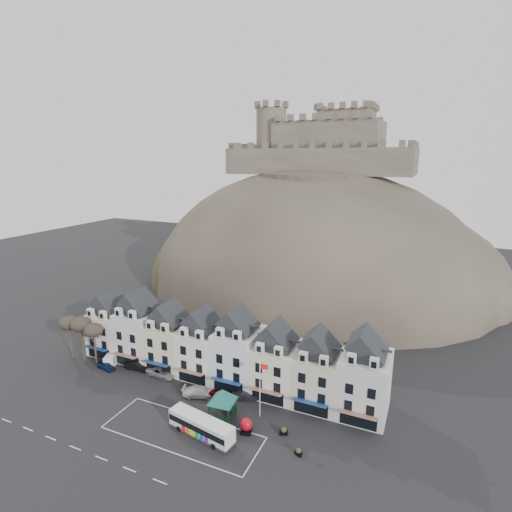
{
  "coord_description": "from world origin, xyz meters",
  "views": [
    {
      "loc": [
        30.6,
        -37.7,
        36.76
      ],
      "look_at": [
        2.85,
        24.0,
        19.9
      ],
      "focal_mm": 28.0,
      "sensor_mm": 36.0,
      "label": 1
    }
  ],
  "objects_px": {
    "car_silver": "(162,372)",
    "car_charcoal": "(245,396)",
    "red_buoy": "(246,425)",
    "car_maroon": "(218,395)",
    "bus_shelter": "(222,396)",
    "car_navy": "(106,366)",
    "flagpole": "(260,386)",
    "white_van": "(112,358)",
    "bus": "(201,426)",
    "car_black": "(138,365)",
    "car_white": "(199,392)"
  },
  "relations": [
    {
      "from": "bus",
      "to": "white_van",
      "type": "relative_size",
      "value": 2.27
    },
    {
      "from": "bus",
      "to": "white_van",
      "type": "bearing_deg",
      "value": 167.88
    },
    {
      "from": "car_silver",
      "to": "car_charcoal",
      "type": "xyz_separation_m",
      "value": [
        16.03,
        -0.32,
        -0.12
      ]
    },
    {
      "from": "bus_shelter",
      "to": "flagpole",
      "type": "xyz_separation_m",
      "value": [
        4.85,
        2.51,
        1.42
      ]
    },
    {
      "from": "flagpole",
      "to": "car_white",
      "type": "relative_size",
      "value": 1.64
    },
    {
      "from": "white_van",
      "to": "car_black",
      "type": "xyz_separation_m",
      "value": [
        5.84,
        0.0,
        -0.15
      ]
    },
    {
      "from": "white_van",
      "to": "car_charcoal",
      "type": "distance_m",
      "value": 27.07
    },
    {
      "from": "flagpole",
      "to": "car_navy",
      "type": "height_order",
      "value": "flagpole"
    },
    {
      "from": "car_navy",
      "to": "car_silver",
      "type": "xyz_separation_m",
      "value": [
        10.4,
        2.19,
        0.15
      ]
    },
    {
      "from": "red_buoy",
      "to": "bus_shelter",
      "type": "bearing_deg",
      "value": 161.5
    },
    {
      "from": "red_buoy",
      "to": "car_maroon",
      "type": "height_order",
      "value": "red_buoy"
    },
    {
      "from": "car_navy",
      "to": "car_black",
      "type": "relative_size",
      "value": 0.77
    },
    {
      "from": "white_van",
      "to": "car_maroon",
      "type": "xyz_separation_m",
      "value": [
        23.28,
        -1.89,
        -0.23
      ]
    },
    {
      "from": "red_buoy",
      "to": "car_charcoal",
      "type": "bearing_deg",
      "value": 117.53
    },
    {
      "from": "white_van",
      "to": "car_navy",
      "type": "relative_size",
      "value": 1.22
    },
    {
      "from": "car_silver",
      "to": "car_maroon",
      "type": "height_order",
      "value": "car_silver"
    },
    {
      "from": "white_van",
      "to": "car_maroon",
      "type": "bearing_deg",
      "value": -27.64
    },
    {
      "from": "white_van",
      "to": "car_white",
      "type": "bearing_deg",
      "value": -30.04
    },
    {
      "from": "car_navy",
      "to": "car_white",
      "type": "relative_size",
      "value": 0.69
    },
    {
      "from": "red_buoy",
      "to": "white_van",
      "type": "height_order",
      "value": "red_buoy"
    },
    {
      "from": "flagpole",
      "to": "white_van",
      "type": "relative_size",
      "value": 1.96
    },
    {
      "from": "bus_shelter",
      "to": "flagpole",
      "type": "bearing_deg",
      "value": 21.34
    },
    {
      "from": "bus",
      "to": "car_silver",
      "type": "height_order",
      "value": "bus"
    },
    {
      "from": "white_van",
      "to": "car_black",
      "type": "relative_size",
      "value": 0.93
    },
    {
      "from": "red_buoy",
      "to": "car_navy",
      "type": "distance_m",
      "value": 30.41
    },
    {
      "from": "car_silver",
      "to": "white_van",
      "type": "bearing_deg",
      "value": 94.0
    },
    {
      "from": "car_white",
      "to": "white_van",
      "type": "bearing_deg",
      "value": 64.0
    },
    {
      "from": "car_charcoal",
      "to": "car_silver",
      "type": "bearing_deg",
      "value": 66.39
    },
    {
      "from": "car_black",
      "to": "bus",
      "type": "bearing_deg",
      "value": -123.24
    },
    {
      "from": "car_black",
      "to": "car_silver",
      "type": "relative_size",
      "value": 0.88
    },
    {
      "from": "red_buoy",
      "to": "car_silver",
      "type": "relative_size",
      "value": 0.4
    },
    {
      "from": "flagpole",
      "to": "car_navy",
      "type": "relative_size",
      "value": 2.39
    },
    {
      "from": "car_charcoal",
      "to": "red_buoy",
      "type": "bearing_deg",
      "value": -174.95
    },
    {
      "from": "car_charcoal",
      "to": "car_navy",
      "type": "bearing_deg",
      "value": 71.58
    },
    {
      "from": "red_buoy",
      "to": "car_white",
      "type": "height_order",
      "value": "red_buoy"
    },
    {
      "from": "car_white",
      "to": "car_charcoal",
      "type": "height_order",
      "value": "car_white"
    },
    {
      "from": "car_silver",
      "to": "car_white",
      "type": "bearing_deg",
      "value": -101.21
    },
    {
      "from": "car_maroon",
      "to": "car_charcoal",
      "type": "relative_size",
      "value": 1.06
    },
    {
      "from": "car_maroon",
      "to": "white_van",
      "type": "bearing_deg",
      "value": 76.77
    },
    {
      "from": "car_charcoal",
      "to": "car_black",
      "type": "bearing_deg",
      "value": 66.67
    },
    {
      "from": "bus_shelter",
      "to": "white_van",
      "type": "distance_m",
      "value": 26.91
    },
    {
      "from": "bus",
      "to": "red_buoy",
      "type": "xyz_separation_m",
      "value": [
        5.22,
        3.09,
        -0.44
      ]
    },
    {
      "from": "car_navy",
      "to": "car_white",
      "type": "bearing_deg",
      "value": -82.39
    },
    {
      "from": "white_van",
      "to": "car_charcoal",
      "type": "bearing_deg",
      "value": -23.67
    },
    {
      "from": "car_black",
      "to": "car_white",
      "type": "bearing_deg",
      "value": -105.44
    },
    {
      "from": "bus",
      "to": "red_buoy",
      "type": "distance_m",
      "value": 6.08
    },
    {
      "from": "bus_shelter",
      "to": "red_buoy",
      "type": "distance_m",
      "value": 5.32
    },
    {
      "from": "bus",
      "to": "car_maroon",
      "type": "height_order",
      "value": "bus"
    },
    {
      "from": "red_buoy",
      "to": "car_charcoal",
      "type": "height_order",
      "value": "red_buoy"
    },
    {
      "from": "car_navy",
      "to": "car_black",
      "type": "height_order",
      "value": "car_black"
    }
  ]
}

